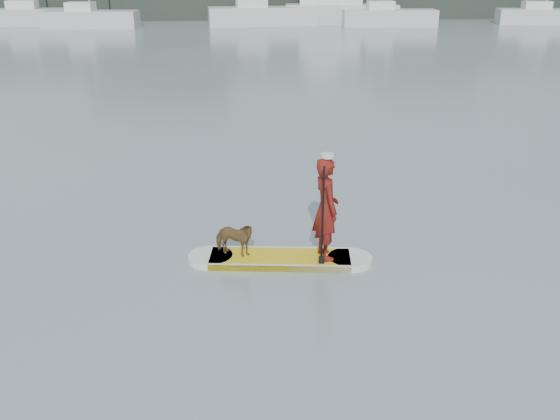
{
  "coord_description": "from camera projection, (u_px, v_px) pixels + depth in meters",
  "views": [
    {
      "loc": [
        -2.44,
        -11.87,
        4.97
      ],
      "look_at": [
        -1.7,
        -1.83,
        1.0
      ],
      "focal_mm": 40.0,
      "sensor_mm": 36.0,
      "label": 1
    }
  ],
  "objects": [
    {
      "name": "sailboat_d",
      "position": [
        261.0,
        14.0,
        54.24
      ],
      "size": [
        9.48,
        3.61,
        13.68
      ],
      "rotation": [
        0.0,
        0.0,
        0.08
      ],
      "color": "silver",
      "rests_on": "ground"
    },
    {
      "name": "dog",
      "position": [
        234.0,
        239.0,
        11.04
      ],
      "size": [
        0.84,
        0.61,
        0.64
      ],
      "primitive_type": "imported",
      "rotation": [
        0.0,
        0.0,
        1.18
      ],
      "color": "#50381B",
      "rests_on": "paddleboard"
    },
    {
      "name": "sailboat_c",
      "position": [
        90.0,
        18.0,
        52.1
      ],
      "size": [
        7.92,
        3.19,
        11.12
      ],
      "rotation": [
        0.0,
        0.0,
        -0.08
      ],
      "color": "silver",
      "rests_on": "ground"
    },
    {
      "name": "sailboat_e",
      "position": [
        389.0,
        16.0,
        53.66
      ],
      "size": [
        8.1,
        3.16,
        11.5
      ],
      "rotation": [
        0.0,
        0.0,
        -0.07
      ],
      "color": "silver",
      "rests_on": "ground"
    },
    {
      "name": "paddleboard",
      "position": [
        280.0,
        259.0,
        11.16
      ],
      "size": [
        3.29,
        1.07,
        0.12
      ],
      "rotation": [
        0.0,
        0.0,
        -0.11
      ],
      "color": "yellow",
      "rests_on": "ground"
    },
    {
      "name": "motor_yacht_a",
      "position": [
        336.0,
        4.0,
        55.94
      ],
      "size": [
        10.25,
        3.91,
        6.02
      ],
      "rotation": [
        0.0,
        0.0,
        -0.08
      ],
      "color": "silver",
      "rests_on": "ground"
    },
    {
      "name": "ground",
      "position": [
        355.0,
        220.0,
        13.0
      ],
      "size": [
        140.0,
        140.0,
        0.0
      ],
      "primitive_type": "plane",
      "color": "slate",
      "rests_on": "ground"
    },
    {
      "name": "sailboat_f",
      "position": [
        544.0,
        14.0,
        55.52
      ],
      "size": [
        8.49,
        3.74,
        12.28
      ],
      "rotation": [
        0.0,
        0.0,
        -0.17
      ],
      "color": "silver",
      "rests_on": "ground"
    },
    {
      "name": "paddle",
      "position": [
        322.0,
        228.0,
        10.6
      ],
      "size": [
        0.1,
        0.3,
        2.0
      ],
      "rotation": [
        0.0,
        0.0,
        -0.11
      ],
      "color": "black",
      "rests_on": "ground"
    },
    {
      "name": "paddler",
      "position": [
        326.0,
        209.0,
        10.78
      ],
      "size": [
        0.57,
        0.74,
        1.84
      ],
      "primitive_type": "imported",
      "rotation": [
        0.0,
        0.0,
        1.77
      ],
      "color": "maroon",
      "rests_on": "paddleboard"
    },
    {
      "name": "sailboat_b",
      "position": [
        33.0,
        15.0,
        54.37
      ],
      "size": [
        8.71,
        3.0,
        12.77
      ],
      "rotation": [
        0.0,
        0.0,
        0.05
      ],
      "color": "silver",
      "rests_on": "ground"
    },
    {
      "name": "white_cap",
      "position": [
        327.0,
        156.0,
        10.43
      ],
      "size": [
        0.22,
        0.22,
        0.07
      ],
      "primitive_type": "cylinder",
      "color": "silver",
      "rests_on": "paddler"
    }
  ]
}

